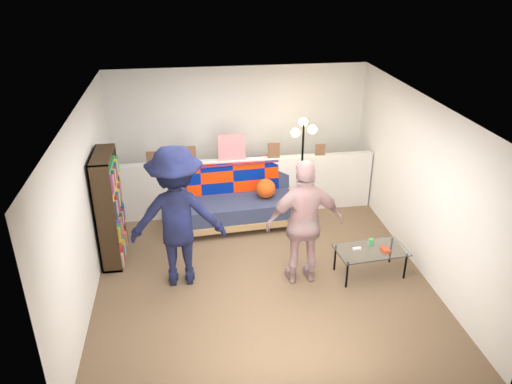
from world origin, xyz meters
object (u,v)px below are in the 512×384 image
futon_sofa (237,200)px  floor_lamp (303,150)px  person_right (305,223)px  bookshelf (109,212)px  person_left (177,217)px  coffee_table (371,251)px

futon_sofa → floor_lamp: bearing=0.5°
floor_lamp → person_right: (-0.37, -1.77, -0.35)m
bookshelf → person_right: size_ratio=0.93×
person_right → person_left: bearing=-9.2°
coffee_table → person_right: size_ratio=0.57×
floor_lamp → coffee_table: bearing=-71.7°
bookshelf → floor_lamp: 3.15m
person_left → floor_lamp: bearing=-141.7°
floor_lamp → person_left: bearing=-142.9°
futon_sofa → bookshelf: (-1.91, -0.82, 0.36)m
bookshelf → floor_lamp: (3.00, 0.83, 0.47)m
person_left → futon_sofa: bearing=-120.5°
bookshelf → person_left: (0.97, -0.70, 0.21)m
coffee_table → floor_lamp: 2.07m
bookshelf → futon_sofa: bearing=23.3°
floor_lamp → person_right: 1.84m
floor_lamp → person_right: bearing=-101.9°
coffee_table → person_left: 2.70m
floor_lamp → person_left: size_ratio=0.89×
person_left → bookshelf: bearing=-34.6°
futon_sofa → coffee_table: bearing=-46.7°
futon_sofa → person_right: size_ratio=1.18×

